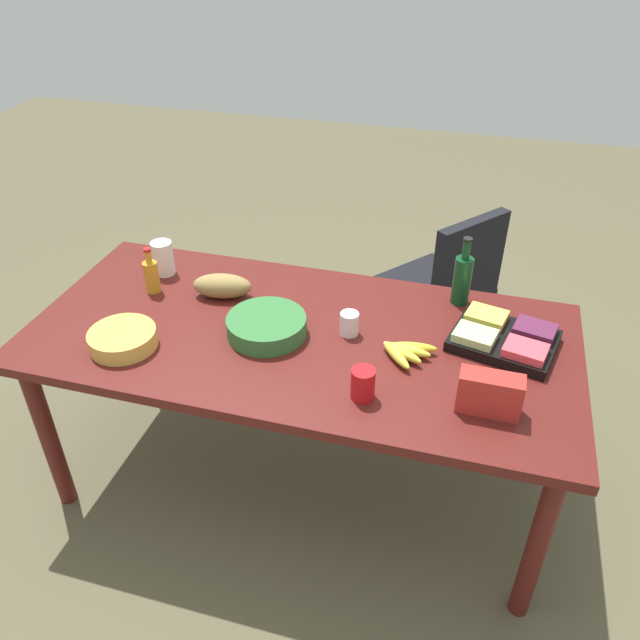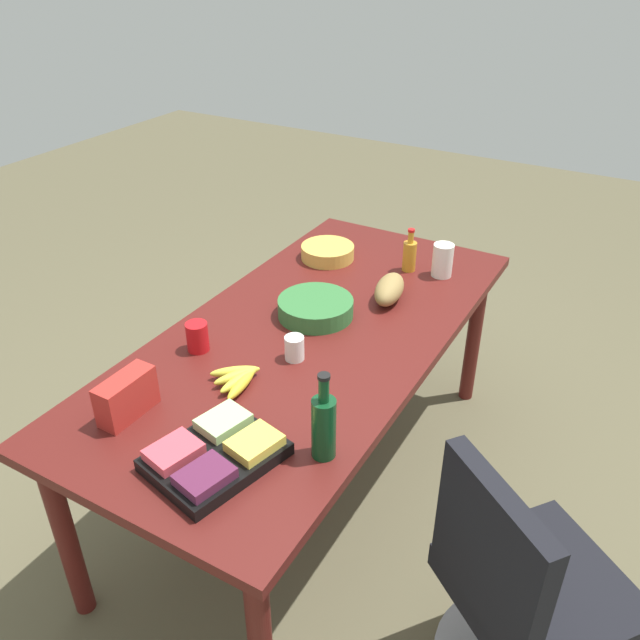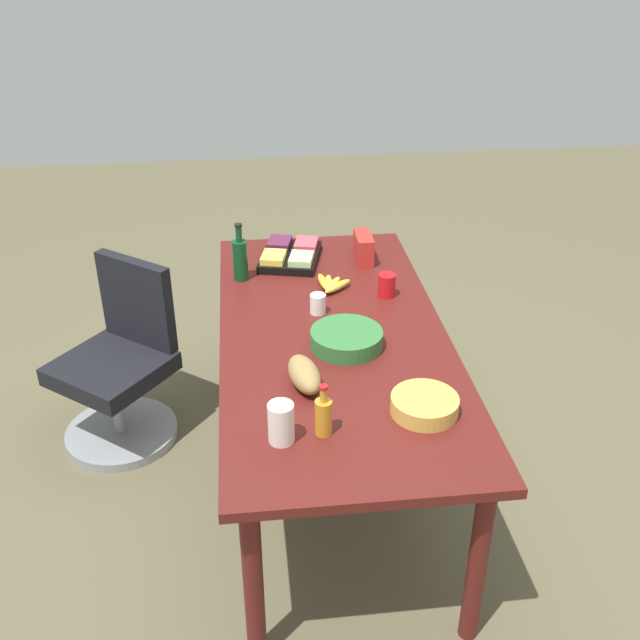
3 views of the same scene
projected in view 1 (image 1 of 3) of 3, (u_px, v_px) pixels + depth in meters
name	position (u px, v px, depth m)	size (l,w,h in m)	color
ground_plane	(303.00, 475.00, 2.81)	(10.00, 10.00, 0.00)	brown
conference_table	(301.00, 350.00, 2.41)	(2.05, 0.96, 0.79)	#531714
office_chair	(436.00, 306.00, 3.31)	(0.67, 0.67, 0.91)	gray
chip_bowl	(123.00, 339.00, 2.28)	(0.24, 0.24, 0.06)	gold
dressing_bottle	(151.00, 275.00, 2.57)	(0.07, 0.07, 0.20)	orange
banana_bunch	(405.00, 351.00, 2.23)	(0.21, 0.17, 0.04)	#D5CF3C
salad_bowl	(267.00, 326.00, 2.34)	(0.30, 0.30, 0.07)	#306E35
fruit_platter	(504.00, 338.00, 2.28)	(0.42, 0.36, 0.07)	black
chip_bag_red	(490.00, 394.00, 1.98)	(0.20, 0.08, 0.14)	red
red_solo_cup	(363.00, 384.00, 2.04)	(0.08, 0.08, 0.11)	red
bread_loaf	(222.00, 286.00, 2.55)	(0.24, 0.11, 0.10)	olive
wine_bottle	(462.00, 278.00, 2.48)	(0.08, 0.08, 0.29)	#0F3F1F
mayo_jar	(163.00, 258.00, 2.69)	(0.09, 0.09, 0.15)	white
paper_cup	(349.00, 323.00, 2.34)	(0.07, 0.07, 0.09)	white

